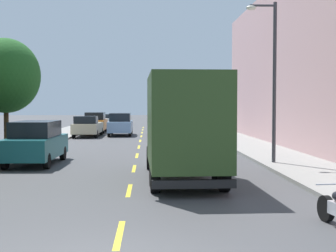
# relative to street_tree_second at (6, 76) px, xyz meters

# --- Properties ---
(ground_plane) EXTENTS (160.00, 160.00, 0.00)m
(ground_plane) POSITION_rel_street_tree_second_xyz_m (6.40, 14.10, -4.08)
(ground_plane) COLOR #424244
(sidewalk_left) EXTENTS (3.20, 120.00, 0.14)m
(sidewalk_left) POSITION_rel_street_tree_second_xyz_m (-0.70, 12.10, -4.01)
(sidewalk_left) COLOR gray
(sidewalk_left) RESTS_ON ground_plane
(sidewalk_right) EXTENTS (3.20, 120.00, 0.14)m
(sidewalk_right) POSITION_rel_street_tree_second_xyz_m (13.50, 12.10, -4.01)
(sidewalk_right) COLOR gray
(sidewalk_right) RESTS_ON ground_plane
(lane_centerline_dashes) EXTENTS (0.14, 47.20, 0.01)m
(lane_centerline_dashes) POSITION_rel_street_tree_second_xyz_m (6.40, 8.60, -4.08)
(lane_centerline_dashes) COLOR yellow
(lane_centerline_dashes) RESTS_ON ground_plane
(street_tree_second) EXTENTS (3.37, 3.37, 5.78)m
(street_tree_second) POSITION_rel_street_tree_second_xyz_m (0.00, 0.00, 0.00)
(street_tree_second) COLOR #47331E
(street_tree_second) RESTS_ON sidewalk_left
(street_lamp) EXTENTS (1.35, 0.28, 6.96)m
(street_lamp) POSITION_rel_street_tree_second_xyz_m (12.35, -3.12, 0.08)
(street_lamp) COLOR #38383D
(street_lamp) RESTS_ON sidewalk_right
(delivery_box_truck) EXTENTS (2.57, 7.34, 3.66)m
(delivery_box_truck) POSITION_rel_street_tree_second_xyz_m (8.21, -7.08, -2.06)
(delivery_box_truck) COLOR #2D471E
(delivery_box_truck) RESTS_ON ground_plane
(parked_suv_charcoal) EXTENTS (2.08, 4.85, 1.93)m
(parked_suv_charcoal) POSITION_rel_street_tree_second_xyz_m (10.76, 34.89, -3.10)
(parked_suv_charcoal) COLOR #333338
(parked_suv_charcoal) RESTS_ON ground_plane
(parked_suv_navy) EXTENTS (2.03, 4.83, 1.93)m
(parked_suv_navy) POSITION_rel_street_tree_second_xyz_m (10.72, 13.93, -3.10)
(parked_suv_navy) COLOR navy
(parked_suv_navy) RESTS_ON ground_plane
(parked_suv_orange) EXTENTS (2.04, 4.84, 1.93)m
(parked_suv_orange) POSITION_rel_street_tree_second_xyz_m (1.97, 21.42, -3.10)
(parked_suv_orange) COLOR orange
(parked_suv_orange) RESTS_ON ground_plane
(parked_suv_teal) EXTENTS (2.06, 4.84, 1.93)m
(parked_suv_teal) POSITION_rel_street_tree_second_xyz_m (1.96, -2.23, -3.10)
(parked_suv_teal) COLOR #195B60
(parked_suv_teal) RESTS_ON ground_plane
(parked_sedan_white) EXTENTS (1.90, 4.54, 1.43)m
(parked_sedan_white) POSITION_rel_street_tree_second_xyz_m (2.00, 36.80, -3.33)
(parked_sedan_white) COLOR silver
(parked_sedan_white) RESTS_ON ground_plane
(parked_pickup_champagne) EXTENTS (2.06, 5.32, 1.73)m
(parked_pickup_champagne) POSITION_rel_street_tree_second_xyz_m (1.98, 15.70, -3.25)
(parked_pickup_champagne) COLOR tan
(parked_pickup_champagne) RESTS_ON ground_plane
(moving_sky_sedan) EXTENTS (1.95, 4.80, 1.93)m
(moving_sky_sedan) POSITION_rel_street_tree_second_xyz_m (4.60, 17.15, -3.10)
(moving_sky_sedan) COLOR #7A9EC6
(moving_sky_sedan) RESTS_ON ground_plane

